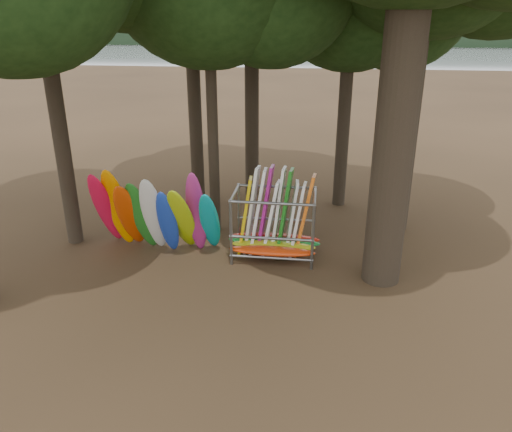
# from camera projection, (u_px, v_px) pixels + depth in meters

# --- Properties ---
(ground) EXTENTS (120.00, 120.00, 0.00)m
(ground) POSITION_uv_depth(u_px,v_px,m) (235.00, 279.00, 14.48)
(ground) COLOR #47331E
(ground) RESTS_ON ground
(lake) EXTENTS (160.00, 160.00, 0.00)m
(lake) POSITION_uv_depth(u_px,v_px,m) (307.00, 68.00, 69.56)
(lake) COLOR gray
(lake) RESTS_ON ground
(far_shore) EXTENTS (160.00, 4.00, 4.00)m
(far_shore) POSITION_uv_depth(u_px,v_px,m) (315.00, 37.00, 114.70)
(far_shore) COLOR black
(far_shore) RESTS_ON ground
(kayak_row) EXTENTS (4.07, 2.15, 3.02)m
(kayak_row) POSITION_uv_depth(u_px,v_px,m) (154.00, 215.00, 15.53)
(kayak_row) COLOR red
(kayak_row) RESTS_ON ground
(storage_rack) EXTENTS (2.96, 1.54, 2.88)m
(storage_rack) POSITION_uv_depth(u_px,v_px,m) (274.00, 226.00, 15.53)
(storage_rack) COLOR slate
(storage_rack) RESTS_ON ground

